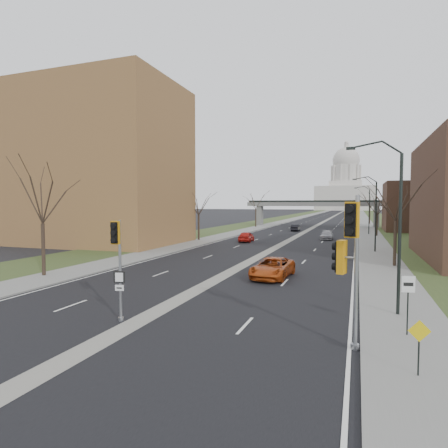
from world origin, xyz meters
The scene contains 28 objects.
ground centered at (0.00, 0.00, 0.00)m, with size 700.00×700.00×0.00m, color black.
road_surface centered at (0.00, 150.00, 0.01)m, with size 20.00×600.00×0.01m, color black.
median_strip centered at (0.00, 150.00, 0.00)m, with size 1.20×600.00×0.02m, color gray.
sidewalk_right centered at (12.00, 150.00, 0.06)m, with size 4.00×600.00×0.12m, color gray.
sidewalk_left centered at (-12.00, 150.00, 0.06)m, with size 4.00×600.00×0.12m, color gray.
grass_verge_right centered at (18.00, 150.00, 0.05)m, with size 8.00×600.00×0.10m, color #2D3D1C.
grass_verge_left centered at (-18.00, 150.00, 0.05)m, with size 8.00×600.00×0.10m, color #2D3D1C.
apartment_building centered at (-26.00, 30.00, 11.00)m, with size 25.00×16.00×22.00m, color #9D723E.
commercial_block_far centered at (22.00, 70.00, 5.00)m, with size 14.00×14.00×10.00m, color #4C3023.
pedestrian_bridge centered at (0.00, 80.00, 4.84)m, with size 34.00×3.00×6.45m.
capitol centered at (0.00, 320.00, 18.60)m, with size 48.00×42.00×55.75m.
streetlight_near centered at (10.99, 6.00, 6.95)m, with size 2.61×0.20×8.70m.
streetlight_mid centered at (10.99, 32.00, 6.95)m, with size 2.61×0.20×8.70m.
streetlight_far centered at (10.99, 58.00, 6.95)m, with size 2.61×0.20×8.70m.
tree_left_a centered at (-13.00, 8.00, 6.64)m, with size 7.20×7.20×9.40m.
tree_left_b centered at (-13.00, 38.00, 6.23)m, with size 6.75×6.75×8.81m.
tree_left_c centered at (-13.00, 72.00, 7.04)m, with size 7.65×7.65×9.99m.
tree_right_a centered at (13.00, 22.00, 6.64)m, with size 7.20×7.20×9.40m.
tree_right_b centered at (13.00, 55.00, 5.82)m, with size 6.30×6.30×8.22m.
tree_right_c centered at (13.00, 95.00, 7.04)m, with size 7.65×7.65×9.99m.
signal_pole_median centered at (-0.79, 0.43, 3.40)m, with size 0.61×0.81×4.87m.
signal_pole_right centered at (9.52, 0.61, 3.91)m, with size 1.00×1.33×5.98m.
speed_limit_sign centered at (11.86, 2.86, 1.84)m, with size 0.53×0.15×2.51m.
warning_sign centered at (11.74, -1.14, 1.30)m, with size 0.70×0.16×1.82m.
car_left_near centered at (-5.63, 38.68, 0.77)m, with size 1.82×4.52×1.54m, color red.
car_left_far centered at (-2.09, 62.73, 0.68)m, with size 1.43×4.11×1.36m, color black.
car_right_near centered at (3.77, 13.54, 0.76)m, with size 2.53×5.48×1.52m, color #AD4312.
car_right_mid centered at (5.31, 46.49, 0.68)m, with size 1.90×4.68×1.36m, color #95939A.
Camera 1 is at (9.80, -14.33, 5.66)m, focal length 30.00 mm.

